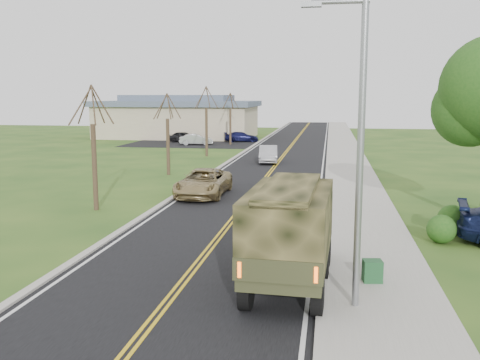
% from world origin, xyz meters
% --- Properties ---
extents(ground, '(160.00, 160.00, 0.00)m').
position_xyz_m(ground, '(0.00, 0.00, 0.00)').
color(ground, '#234717').
rests_on(ground, ground).
extents(road, '(8.00, 120.00, 0.01)m').
position_xyz_m(road, '(0.00, 40.00, 0.01)').
color(road, black).
rests_on(road, ground).
extents(curb_right, '(0.30, 120.00, 0.12)m').
position_xyz_m(curb_right, '(4.15, 40.00, 0.06)').
color(curb_right, '#9E998E').
rests_on(curb_right, ground).
extents(sidewalk_right, '(3.20, 120.00, 0.10)m').
position_xyz_m(sidewalk_right, '(5.90, 40.00, 0.05)').
color(sidewalk_right, '#9E998E').
rests_on(sidewalk_right, ground).
extents(curb_left, '(0.30, 120.00, 0.10)m').
position_xyz_m(curb_left, '(-4.15, 40.00, 0.05)').
color(curb_left, '#9E998E').
rests_on(curb_left, ground).
extents(street_light, '(1.65, 0.22, 8.00)m').
position_xyz_m(street_light, '(4.90, -0.50, 4.43)').
color(street_light, gray).
rests_on(street_light, ground).
extents(bare_tree_a, '(1.93, 2.26, 6.08)m').
position_xyz_m(bare_tree_a, '(-7.00, 10.00, 2.63)').
color(bare_tree_a, '#38281C').
rests_on(bare_tree_a, ground).
extents(bare_tree_b, '(1.83, 2.14, 5.73)m').
position_xyz_m(bare_tree_b, '(-7.00, 22.00, 2.48)').
color(bare_tree_b, '#38281C').
rests_on(bare_tree_b, ground).
extents(bare_tree_c, '(2.04, 2.39, 6.42)m').
position_xyz_m(bare_tree_c, '(-7.00, 34.00, 2.78)').
color(bare_tree_c, '#38281C').
rests_on(bare_tree_c, ground).
extents(bare_tree_d, '(1.88, 2.20, 5.91)m').
position_xyz_m(bare_tree_d, '(-7.00, 46.00, 2.55)').
color(bare_tree_d, '#38281C').
rests_on(bare_tree_d, ground).
extents(commercial_building, '(25.50, 21.50, 5.65)m').
position_xyz_m(commercial_building, '(-15.98, 55.97, 2.69)').
color(commercial_building, tan).
rests_on(commercial_building, ground).
extents(military_truck, '(2.42, 6.31, 3.10)m').
position_xyz_m(military_truck, '(3.19, 1.02, 1.78)').
color(military_truck, black).
rests_on(military_truck, ground).
extents(suv_champagne, '(2.47, 5.35, 1.49)m').
position_xyz_m(suv_champagne, '(-2.67, 14.53, 0.74)').
color(suv_champagne, '#9F8B5A').
rests_on(suv_champagne, ground).
extents(sedan_silver, '(1.95, 4.43, 1.41)m').
position_xyz_m(sedan_silver, '(-0.80, 30.04, 0.71)').
color(sedan_silver, silver).
rests_on(sedan_silver, ground).
extents(utility_box_far, '(0.61, 0.52, 0.65)m').
position_xyz_m(utility_box_far, '(5.58, 1.44, 0.43)').
color(utility_box_far, '#1C4F28').
rests_on(utility_box_far, sidewalk_right).
extents(lot_car_dark, '(4.05, 2.33, 1.30)m').
position_xyz_m(lot_car_dark, '(-13.08, 48.03, 0.65)').
color(lot_car_dark, black).
rests_on(lot_car_dark, ground).
extents(lot_car_silver, '(4.00, 2.09, 1.25)m').
position_xyz_m(lot_car_silver, '(-10.77, 44.95, 0.63)').
color(lot_car_silver, '#B1B1B6').
rests_on(lot_car_silver, ground).
extents(lot_car_navy, '(4.47, 2.61, 1.22)m').
position_xyz_m(lot_car_navy, '(-6.38, 50.00, 0.61)').
color(lot_car_navy, '#10113A').
rests_on(lot_car_navy, ground).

